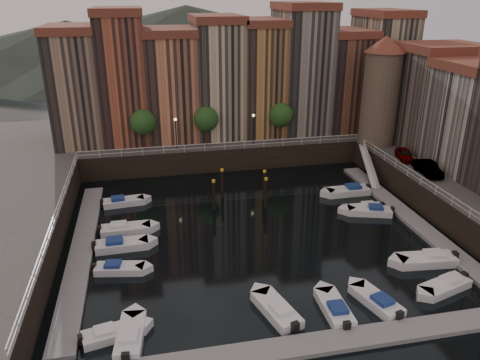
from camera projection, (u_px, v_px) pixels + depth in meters
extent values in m
plane|color=black|center=(253.00, 228.00, 46.31)|extent=(200.00, 200.00, 0.00)
cube|color=black|center=(213.00, 139.00, 69.34)|extent=(80.00, 20.00, 3.00)
cube|color=gray|center=(82.00, 249.00, 42.26)|extent=(2.00, 28.00, 0.35)
cube|color=gray|center=(408.00, 216.00, 48.40)|extent=(2.00, 28.00, 0.35)
cube|color=gray|center=(313.00, 345.00, 30.81)|extent=(30.00, 2.00, 0.35)
cone|color=#2D382D|center=(69.00, 45.00, 137.81)|extent=(80.00, 80.00, 14.00)
cone|color=#2D382D|center=(187.00, 36.00, 143.69)|extent=(100.00, 100.00, 18.00)
cone|color=#2D382D|center=(295.00, 44.00, 151.45)|extent=(70.00, 70.00, 12.00)
cube|color=#977760|center=(77.00, 90.00, 60.47)|extent=(6.00, 10.00, 14.00)
cube|color=brown|center=(69.00, 29.00, 57.65)|extent=(6.30, 10.30, 1.00)
cube|color=#A94F35|center=(123.00, 80.00, 61.21)|extent=(5.80, 10.00, 16.00)
cube|color=brown|center=(117.00, 11.00, 58.02)|extent=(6.10, 10.30, 1.00)
cube|color=#D27C56|center=(171.00, 88.00, 62.85)|extent=(6.50, 10.00, 13.50)
cube|color=brown|center=(168.00, 31.00, 60.13)|extent=(6.80, 10.30, 1.00)
cube|color=beige|center=(217.00, 80.00, 63.77)|extent=(6.20, 10.00, 15.00)
cube|color=brown|center=(216.00, 19.00, 60.77)|extent=(6.50, 10.30, 1.00)
cube|color=#BB8044|center=(259.00, 81.00, 64.98)|extent=(5.60, 10.00, 14.50)
cube|color=brown|center=(260.00, 22.00, 62.07)|extent=(5.90, 10.30, 1.00)
cube|color=gray|center=(301.00, 72.00, 65.74)|extent=(6.40, 10.00, 16.50)
cube|color=brown|center=(304.00, 6.00, 62.46)|extent=(6.70, 10.30, 1.00)
cube|color=brown|center=(341.00, 83.00, 67.57)|extent=(6.00, 10.00, 13.00)
cube|color=brown|center=(345.00, 32.00, 64.95)|extent=(6.30, 10.30, 1.00)
cube|color=tan|center=(380.00, 73.00, 68.23)|extent=(5.90, 10.00, 15.50)
cube|color=brown|center=(387.00, 13.00, 65.14)|extent=(6.20, 10.30, 1.00)
cube|color=#6D5E52|center=(437.00, 101.00, 58.84)|extent=(9.00, 8.00, 12.00)
cube|color=brown|center=(445.00, 48.00, 56.40)|extent=(9.30, 8.30, 1.00)
cube|color=#BFB4A7|center=(478.00, 121.00, 51.77)|extent=(9.00, 8.00, 11.00)
cylinder|color=#6B5B4C|center=(380.00, 99.00, 59.88)|extent=(4.60, 4.60, 12.00)
cone|color=brown|center=(386.00, 44.00, 57.33)|extent=(5.20, 5.20, 2.00)
cylinder|color=black|center=(144.00, 141.00, 59.35)|extent=(0.30, 0.30, 2.40)
sphere|color=#1E4719|center=(143.00, 122.00, 58.45)|extent=(3.20, 3.20, 3.20)
cylinder|color=black|center=(207.00, 137.00, 60.87)|extent=(0.30, 0.30, 2.40)
sphere|color=#1E4719|center=(206.00, 119.00, 59.97)|extent=(3.20, 3.20, 3.20)
cylinder|color=black|center=(280.00, 132.00, 62.76)|extent=(0.30, 0.30, 2.40)
sphere|color=#1E4719|center=(281.00, 115.00, 61.86)|extent=(3.20, 3.20, 3.20)
cylinder|color=black|center=(176.00, 135.00, 58.90)|extent=(0.12, 0.12, 4.00)
sphere|color=#FFD88C|center=(175.00, 119.00, 58.15)|extent=(0.36, 0.36, 0.36)
cylinder|color=black|center=(253.00, 130.00, 60.80)|extent=(0.12, 0.12, 4.00)
sphere|color=#FFD88C|center=(253.00, 115.00, 60.05)|extent=(0.36, 0.36, 0.36)
cube|color=white|center=(225.00, 143.00, 59.34)|extent=(36.00, 0.08, 0.08)
cube|color=white|center=(225.00, 146.00, 59.51)|extent=(36.00, 0.06, 0.06)
cube|color=white|center=(429.00, 181.00, 47.33)|extent=(0.08, 34.00, 0.08)
cube|color=white|center=(428.00, 185.00, 47.50)|extent=(0.06, 34.00, 0.06)
cube|color=white|center=(55.00, 213.00, 40.50)|extent=(0.08, 34.00, 0.08)
cube|color=white|center=(55.00, 218.00, 40.67)|extent=(0.06, 34.00, 0.06)
cube|color=white|center=(369.00, 165.00, 57.97)|extent=(2.78, 8.26, 2.81)
cube|color=white|center=(369.00, 162.00, 57.78)|extent=(1.93, 8.32, 3.65)
cylinder|color=black|center=(214.00, 197.00, 49.67)|extent=(0.32, 0.32, 3.60)
cylinder|color=yellow|center=(214.00, 181.00, 48.98)|extent=(0.36, 0.36, 0.25)
cylinder|color=black|center=(222.00, 185.00, 52.65)|extent=(0.32, 0.32, 3.60)
cylinder|color=yellow|center=(222.00, 170.00, 51.96)|extent=(0.36, 0.36, 0.25)
cylinder|color=black|center=(266.00, 195.00, 50.22)|extent=(0.32, 0.32, 3.60)
cylinder|color=yellow|center=(266.00, 179.00, 49.53)|extent=(0.36, 0.36, 0.25)
cylinder|color=black|center=(264.00, 187.00, 52.28)|extent=(0.32, 0.32, 3.60)
cylinder|color=yellow|center=(265.00, 171.00, 51.58)|extent=(0.36, 0.36, 0.25)
cube|color=white|center=(113.00, 334.00, 31.66)|extent=(4.28, 2.41, 0.69)
cube|color=white|center=(104.00, 331.00, 31.30)|extent=(1.50, 1.36, 0.46)
cube|color=black|center=(80.00, 340.00, 30.77)|extent=(0.41, 0.52, 0.64)
cube|color=white|center=(120.00, 269.00, 39.03)|extent=(4.25, 2.25, 0.69)
cube|color=navy|center=(113.00, 265.00, 38.86)|extent=(1.46, 1.31, 0.46)
cube|color=black|center=(94.00, 267.00, 38.89)|extent=(0.40, 0.51, 0.64)
cube|color=white|center=(122.00, 245.00, 42.59)|extent=(4.74, 1.96, 0.80)
cube|color=navy|center=(114.00, 241.00, 42.27)|extent=(1.53, 1.32, 0.53)
cube|color=black|center=(94.00, 246.00, 41.95)|extent=(0.39, 0.54, 0.74)
cube|color=white|center=(126.00, 230.00, 45.39)|extent=(4.74, 1.90, 0.80)
cube|color=white|center=(119.00, 226.00, 45.08)|extent=(1.52, 1.31, 0.54)
cube|color=black|center=(99.00, 230.00, 44.79)|extent=(0.38, 0.54, 0.75)
cube|color=white|center=(124.00, 202.00, 51.34)|extent=(4.55, 2.15, 0.75)
cube|color=navy|center=(118.00, 199.00, 51.00)|extent=(1.52, 1.34, 0.50)
cube|color=black|center=(102.00, 203.00, 50.59)|extent=(0.40, 0.53, 0.70)
cube|color=white|center=(445.00, 287.00, 36.65)|extent=(4.66, 2.87, 0.74)
cube|color=white|center=(451.00, 280.00, 36.74)|extent=(1.67, 1.54, 0.50)
cube|color=black|center=(464.00, 276.00, 37.57)|extent=(0.48, 0.57, 0.69)
cube|color=white|center=(426.00, 260.00, 40.15)|extent=(5.12, 2.40, 0.84)
cube|color=white|center=(434.00, 255.00, 40.02)|extent=(1.70, 1.50, 0.56)
cube|color=black|center=(455.00, 256.00, 40.29)|extent=(0.45, 0.60, 0.79)
cube|color=white|center=(369.00, 211.00, 49.17)|extent=(4.78, 2.97, 0.76)
cube|color=navy|center=(376.00, 208.00, 48.94)|extent=(1.72, 1.59, 0.51)
cube|color=black|center=(392.00, 210.00, 48.87)|extent=(0.49, 0.59, 0.71)
cube|color=white|center=(363.00, 209.00, 49.79)|extent=(4.21, 1.75, 0.71)
cube|color=white|center=(369.00, 205.00, 49.72)|extent=(1.36, 1.18, 0.47)
cube|color=black|center=(383.00, 205.00, 50.04)|extent=(0.35, 0.48, 0.66)
cube|color=white|center=(348.00, 192.00, 53.97)|extent=(4.94, 1.96, 0.84)
cube|color=navy|center=(353.00, 187.00, 53.92)|extent=(1.58, 1.36, 0.56)
cube|color=black|center=(368.00, 187.00, 54.38)|extent=(0.40, 0.56, 0.78)
cube|color=white|center=(131.00, 336.00, 31.43)|extent=(2.22, 4.62, 0.76)
cube|color=white|center=(129.00, 336.00, 30.70)|extent=(1.37, 1.55, 0.51)
cube|color=black|center=(126.00, 358.00, 29.19)|extent=(0.54, 0.41, 0.71)
cube|color=white|center=(276.00, 310.00, 33.95)|extent=(2.99, 5.00, 0.80)
cube|color=white|center=(281.00, 309.00, 33.24)|extent=(1.63, 1.78, 0.53)
cube|color=black|center=(295.00, 327.00, 31.82)|extent=(0.61, 0.50, 0.75)
cube|color=white|center=(334.00, 308.00, 34.15)|extent=(1.78, 4.43, 0.75)
cube|color=navy|center=(338.00, 308.00, 33.43)|extent=(1.23, 1.42, 0.50)
cube|color=black|center=(347.00, 326.00, 31.96)|extent=(0.51, 0.36, 0.70)
cube|color=white|center=(376.00, 301.00, 34.95)|extent=(2.87, 4.70, 0.75)
cube|color=navy|center=(382.00, 300.00, 34.29)|extent=(1.55, 1.68, 0.50)
cube|color=black|center=(400.00, 316.00, 32.98)|extent=(0.58, 0.48, 0.70)
imported|color=gray|center=(404.00, 155.00, 55.74)|extent=(2.52, 4.17, 1.33)
imported|color=gray|center=(428.00, 169.00, 51.20)|extent=(1.80, 4.51, 1.46)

